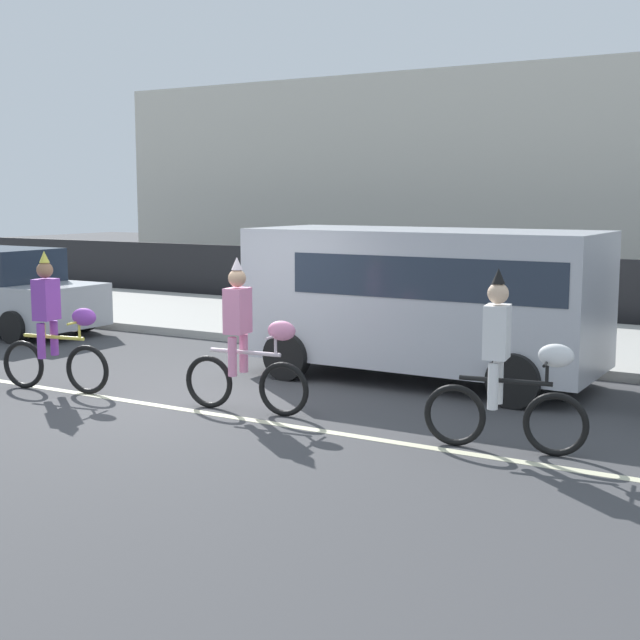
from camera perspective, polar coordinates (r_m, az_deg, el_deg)
The scene contains 10 objects.
ground_plane at distance 11.70m, azimuth -7.11°, elevation -5.22°, with size 80.00×80.00×0.00m, color #424244.
road_centre_line at distance 11.32m, azimuth -8.67°, elevation -5.68°, with size 36.00×0.14×0.01m, color beige.
sidewalk_curb at distance 17.19m, azimuth 6.27°, elevation -0.72°, with size 60.00×5.00×0.15m, color #ADAAA3.
fence_line at distance 19.77m, azimuth 9.79°, elevation 2.17°, with size 40.00×0.08×1.40m, color black.
building_backdrop at distance 27.84m, azimuth 16.65°, elevation 8.44°, with size 28.00×8.00×6.10m, color beige.
parade_cyclist_purple at distance 12.62m, azimuth -16.64°, elevation -0.64°, with size 1.71×0.53×1.92m.
parade_cyclist_pink at distance 10.95m, azimuth -4.75°, elevation -1.61°, with size 1.72×0.50×1.92m.
parade_cyclist_zebra at distance 9.44m, azimuth 11.88°, elevation -3.29°, with size 1.71×0.52×1.92m.
parked_van_silver at distance 12.83m, azimuth 6.96°, elevation 1.74°, with size 5.00×2.22×2.18m.
parked_car_silver at distance 18.49m, azimuth -19.65°, elevation 1.67°, with size 4.10×1.92×1.64m.
Camera 1 is at (7.01, -8.98, 2.66)m, focal length 50.00 mm.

